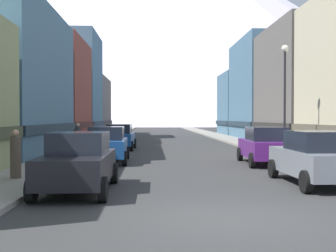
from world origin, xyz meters
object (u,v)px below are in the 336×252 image
object	(u,v)px
car_left_0	(79,162)
car_left_2	(120,137)
car_left_1	(107,144)
pedestrian_1	(16,156)
car_right_0	(316,158)
potted_plant_0	(65,144)
car_right_1	(265,145)
streetlamp_right	(285,84)
pedestrian_0	(78,138)

from	to	relation	value
car_left_0	car_left_2	distance (m)	17.05
car_left_1	pedestrian_1	world-z (taller)	pedestrian_1
car_right_0	car_left_1	bearing A→B (deg)	135.70
car_left_2	potted_plant_0	size ratio (longest dim) A/B	5.17
car_left_0	car_right_1	size ratio (longest dim) A/B	0.99
car_left_0	streetlamp_right	world-z (taller)	streetlamp_right
car_right_1	pedestrian_1	world-z (taller)	pedestrian_1
car_left_2	potted_plant_0	distance (m)	4.47
car_left_2	streetlamp_right	xyz separation A→B (m)	(9.15, -7.81, 3.09)
car_left_2	car_right_1	size ratio (longest dim) A/B	0.99
potted_plant_0	streetlamp_right	size ratio (longest dim) A/B	0.15
streetlamp_right	car_left_1	bearing A→B (deg)	-174.83
car_left_1	car_left_2	xyz separation A→B (m)	(-0.00, 8.64, 0.00)
pedestrian_0	car_right_1	bearing A→B (deg)	-35.31
car_left_0	pedestrian_1	bearing A→B (deg)	142.24
car_left_1	streetlamp_right	size ratio (longest dim) A/B	0.76
car_left_1	car_right_0	bearing A→B (deg)	-44.30
car_right_0	pedestrian_1	distance (m)	10.09
pedestrian_0	car_left_2	bearing A→B (deg)	47.45
streetlamp_right	potted_plant_0	bearing A→B (deg)	159.15
car_right_0	car_right_1	world-z (taller)	same
car_left_1	potted_plant_0	bearing A→B (deg)	120.06
car_left_2	pedestrian_0	size ratio (longest dim) A/B	2.55
pedestrian_0	pedestrian_1	distance (m)	12.49
car_right_1	potted_plant_0	world-z (taller)	car_right_1
car_left_0	car_left_1	distance (m)	8.41
car_right_1	pedestrian_1	size ratio (longest dim) A/B	2.69
pedestrian_1	streetlamp_right	xyz separation A→B (m)	(11.60, 7.34, 3.07)
car_left_1	car_left_2	world-z (taller)	same
car_left_1	car_right_0	world-z (taller)	same
car_left_2	car_right_1	bearing A→B (deg)	-52.17
car_right_1	car_left_0	bearing A→B (deg)	-136.28
car_left_2	pedestrian_1	xyz separation A→B (m)	(-2.45, -15.15, 0.02)
car_left_0	pedestrian_0	xyz separation A→B (m)	(-2.45, 14.38, 0.06)
pedestrian_1	streetlamp_right	bearing A→B (deg)	32.34
car_left_1	car_right_1	world-z (taller)	same
car_right_1	potted_plant_0	xyz separation A→B (m)	(-10.80, 6.68, -0.32)
pedestrian_1	streetlamp_right	size ratio (longest dim) A/B	0.28
car_left_0	car_right_0	world-z (taller)	same
car_right_0	car_right_1	xyz separation A→B (m)	(-0.00, 6.27, 0.00)
car_right_0	streetlamp_right	distance (m)	8.94
car_left_1	streetlamp_right	world-z (taller)	streetlamp_right
pedestrian_0	car_right_0	bearing A→B (deg)	-53.10
car_left_1	pedestrian_1	xyz separation A→B (m)	(-2.45, -6.52, 0.02)
streetlamp_right	car_right_1	bearing A→B (deg)	-128.14
pedestrian_1	streetlamp_right	world-z (taller)	streetlamp_right
car_left_1	car_right_0	size ratio (longest dim) A/B	1.00
car_left_2	pedestrian_1	distance (m)	15.35
car_right_0	pedestrian_0	size ratio (longest dim) A/B	2.53
car_right_1	pedestrian_0	bearing A→B (deg)	144.69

